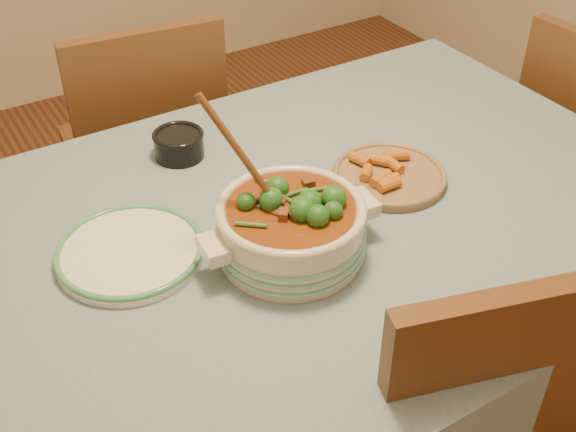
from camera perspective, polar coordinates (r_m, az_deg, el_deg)
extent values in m
cube|color=brown|center=(1.47, 0.18, -1.41)|extent=(1.60, 1.00, 0.05)
cube|color=#7D91A2|center=(1.45, 0.18, -0.55)|extent=(1.68, 1.08, 0.01)
cylinder|color=brown|center=(2.33, 9.99, 2.96)|extent=(0.07, 0.07, 0.70)
cylinder|color=beige|center=(1.34, 0.23, -1.27)|extent=(0.29, 0.29, 0.11)
torus|color=beige|center=(1.31, 0.23, 0.54)|extent=(0.28, 0.28, 0.02)
cube|color=beige|center=(1.39, 5.85, 0.99)|extent=(0.05, 0.08, 0.03)
cube|color=beige|center=(1.29, -5.87, -2.59)|extent=(0.05, 0.08, 0.03)
cylinder|color=brown|center=(1.31, 0.23, 0.31)|extent=(0.24, 0.24, 0.02)
cylinder|color=white|center=(1.39, -12.36, -2.88)|extent=(0.30, 0.30, 0.02)
torus|color=#449764|center=(1.39, -12.40, -2.61)|extent=(0.28, 0.28, 0.01)
cylinder|color=black|center=(1.66, -8.61, 5.53)|extent=(0.13, 0.13, 0.06)
torus|color=black|center=(1.64, -8.70, 6.36)|extent=(0.12, 0.12, 0.01)
cylinder|color=black|center=(1.65, -8.66, 6.03)|extent=(0.09, 0.09, 0.01)
cylinder|color=#886A4B|center=(1.58, 8.00, 3.09)|extent=(0.30, 0.30, 0.02)
torus|color=#886A4B|center=(1.58, 8.02, 3.35)|extent=(0.25, 0.25, 0.01)
cube|color=#59331B|center=(2.28, -11.45, 5.26)|extent=(0.47, 0.47, 0.04)
cube|color=#59331B|center=(2.01, -10.72, 8.16)|extent=(0.43, 0.09, 0.46)
cylinder|color=#59331B|center=(2.59, -8.08, 3.88)|extent=(0.04, 0.04, 0.46)
cylinder|color=#59331B|center=(2.54, -15.93, 1.82)|extent=(0.04, 0.04, 0.46)
cylinder|color=#59331B|center=(2.31, -5.16, -0.65)|extent=(0.04, 0.04, 0.46)
cylinder|color=#59331B|center=(2.24, -13.93, -3.10)|extent=(0.04, 0.04, 0.46)
cube|color=#59331B|center=(1.28, 16.35, -13.21)|extent=(0.42, 0.16, 0.46)
cylinder|color=#59331B|center=(2.69, 21.67, 2.59)|extent=(0.04, 0.04, 0.45)
cylinder|color=#59331B|center=(2.44, 16.67, -0.13)|extent=(0.04, 0.04, 0.45)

